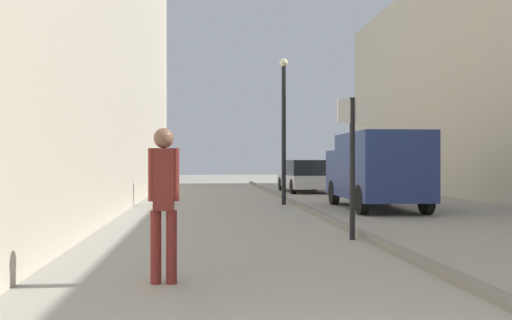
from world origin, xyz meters
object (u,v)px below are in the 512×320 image
Objects in this scene: lamp_post at (284,121)px; street_sign_post at (352,155)px; delivery_van at (376,168)px; parked_car at (305,176)px; pedestrian_main_foreground at (164,194)px.

street_sign_post is at bearing -89.35° from lamp_post.
parked_car is (-0.49, 9.01, -0.50)m from delivery_van.
lamp_post is (-2.49, 1.89, 1.51)m from delivery_van.
street_sign_post is (3.19, 3.35, 0.48)m from pedestrian_main_foreground.
delivery_van is at bearing -89.02° from parked_car.
delivery_van is 3.47m from lamp_post.
parked_car is at bearing -110.82° from street_sign_post.
lamp_post reaches higher than pedestrian_main_foreground.
street_sign_post is (-2.40, -6.15, 0.34)m from delivery_van.
pedestrian_main_foreground is at bearing 32.80° from street_sign_post.
parked_car is at bearing 94.27° from delivery_van.
delivery_van reaches higher than pedestrian_main_foreground.
lamp_post is (-0.09, 8.03, 1.18)m from street_sign_post.
pedestrian_main_foreground is 11.92m from lamp_post.
street_sign_post is at bearing -99.30° from parked_car.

